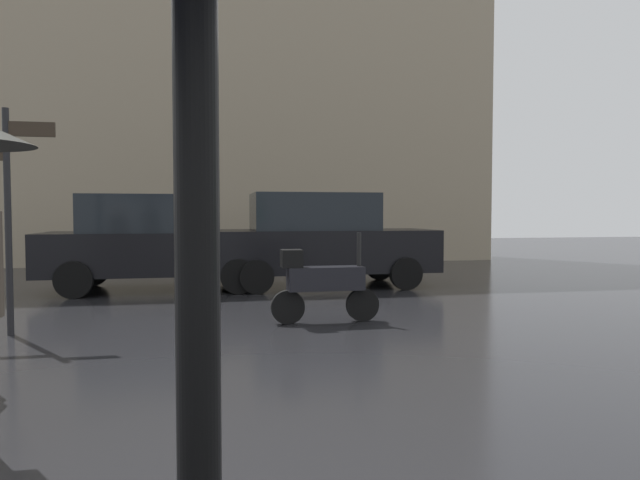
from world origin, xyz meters
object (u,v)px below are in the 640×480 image
at_px(parked_scooter, 322,282).
at_px(parked_car_right, 321,239).
at_px(street_signpost, 8,198).
at_px(parked_car_left, 158,242).

distance_m(parked_scooter, parked_car_right, 3.99).
bearing_deg(street_signpost, parked_car_left, 69.99).
relative_size(parked_scooter, street_signpost, 0.54).
height_order(parked_scooter, parked_car_left, parked_car_left).
distance_m(parked_scooter, parked_car_left, 4.69).
height_order(parked_scooter, street_signpost, street_signpost).
relative_size(parked_car_right, street_signpost, 1.61).
bearing_deg(parked_car_right, parked_scooter, -97.37).
xyz_separation_m(parked_scooter, street_signpost, (-3.92, -0.02, 1.13)).
bearing_deg(parked_car_right, street_signpost, -136.34).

